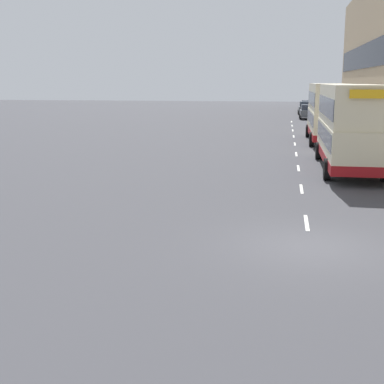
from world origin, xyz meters
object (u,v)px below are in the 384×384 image
car_2 (308,112)px  car_0 (305,108)px  double_decker_bus_near (350,125)px  double_decker_bus_ahead (328,111)px  car_1 (320,116)px  car_3 (307,106)px

car_2 → car_0: bearing=89.7°
double_decker_bus_near → double_decker_bus_ahead: 13.04m
double_decker_bus_ahead → car_1: double_decker_bus_ahead is taller
double_decker_bus_near → car_1: bearing=89.1°
car_1 → car_3: size_ratio=0.97×
double_decker_bus_ahead → car_2: size_ratio=2.43×
car_1 → car_0: bearing=93.1°
car_1 → car_2: 7.99m
car_0 → car_1: bearing=-86.9°
car_0 → car_1: 17.16m
car_0 → car_3: car_0 is taller
car_0 → double_decker_bus_near: bearing=-89.4°
car_1 → car_2: car_2 is taller
car_0 → car_2: size_ratio=1.04×
double_decker_bus_near → car_3: size_ratio=2.27×
car_0 → car_3: bearing=86.6°
car_1 → car_3: bearing=91.0°
double_decker_bus_ahead → car_0: 34.58m
car_0 → double_decker_bus_ahead: bearing=-89.4°
car_2 → car_3: car_2 is taller
double_decker_bus_ahead → double_decker_bus_near: bearing=-89.6°
double_decker_bus_ahead → car_1: (0.55, 17.41, -1.43)m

